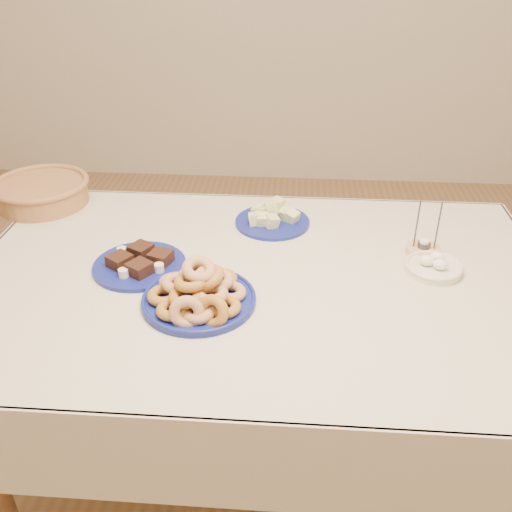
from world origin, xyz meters
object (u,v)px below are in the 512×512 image
Objects in this scene: brownie_plate at (140,263)px; candle_holder at (423,249)px; egg_bowl at (434,266)px; melon_plate at (272,218)px; wicker_basket at (42,191)px; donut_platter at (199,293)px; dining_table at (257,307)px.

candle_holder is at bearing 9.55° from brownie_plate.
candle_holder is 0.85× the size of egg_bowl.
brownie_plate is 0.86m from egg_bowl.
egg_bowl is (0.86, 0.04, 0.00)m from brownie_plate.
candle_holder reaches higher than melon_plate.
wicker_basket is (-0.46, 0.41, 0.03)m from brownie_plate.
melon_plate is 0.55m from egg_bowl.
donut_platter is 0.88m from wicker_basket.
candle_holder is (0.50, 0.17, 0.12)m from dining_table.
wicker_basket is (-0.83, 0.10, 0.03)m from melon_plate.
dining_table is at bearing -3.91° from brownie_plate.
melon_plate is 1.45× the size of egg_bowl.
wicker_basket is at bearing 173.41° from melon_plate.
candle_holder is at bearing 25.86° from donut_platter.
brownie_plate is 0.86m from candle_holder.
egg_bowl is at bearing 17.90° from donut_platter.
brownie_plate is at bearing -41.75° from wicker_basket.
donut_platter is 0.69m from egg_bowl.
candle_holder is at bearing -19.69° from melon_plate.
dining_table is 5.44× the size of donut_platter.
candle_holder is (0.65, 0.31, -0.02)m from donut_platter.
donut_platter is 1.78× the size of candle_holder.
melon_plate is at bearing 150.92° from egg_bowl.
wicker_basket reaches higher than brownie_plate.
candle_holder reaches higher than wicker_basket.
donut_platter is at bearing -135.01° from dining_table.
melon_plate is 0.75× the size of wicker_basket.
wicker_basket is 1.33m from candle_holder.
candle_holder reaches higher than egg_bowl.
melon_plate is 1.71× the size of candle_holder.
melon_plate is 0.50m from candle_holder.
dining_table is 0.93m from wicker_basket.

